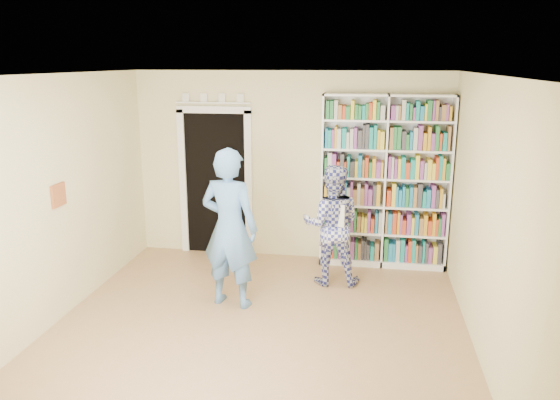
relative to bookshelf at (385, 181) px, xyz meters
name	(u,v)px	position (x,y,z in m)	size (l,w,h in m)	color
floor	(255,336)	(-1.35, -2.34, -1.21)	(5.00, 5.00, 0.00)	#A67A50
ceiling	(252,75)	(-1.35, -2.34, 1.49)	(5.00, 5.00, 0.00)	white
wall_back	(290,167)	(-1.35, 0.16, 0.14)	(4.50, 4.50, 0.00)	beige
wall_left	(47,204)	(-3.60, -2.34, 0.14)	(5.00, 5.00, 0.00)	beige
wall_right	(489,224)	(0.90, -2.34, 0.14)	(5.00, 5.00, 0.00)	beige
bookshelf	(385,181)	(0.00, 0.00, 0.00)	(1.75, 0.33, 2.40)	white
doorway	(216,176)	(-2.45, 0.13, -0.03)	(1.10, 0.08, 2.43)	black
wall_art	(58,195)	(-3.58, -2.14, 0.19)	(0.03, 0.25, 0.25)	brown
man_blue	(230,228)	(-1.79, -1.62, -0.27)	(0.69, 0.45, 1.89)	#5686C0
man_plaid	(332,225)	(-0.67, -0.77, -0.43)	(0.76, 0.59, 1.57)	navy
paper_sheet	(336,216)	(-0.60, -0.97, -0.24)	(0.20, 0.01, 0.29)	white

